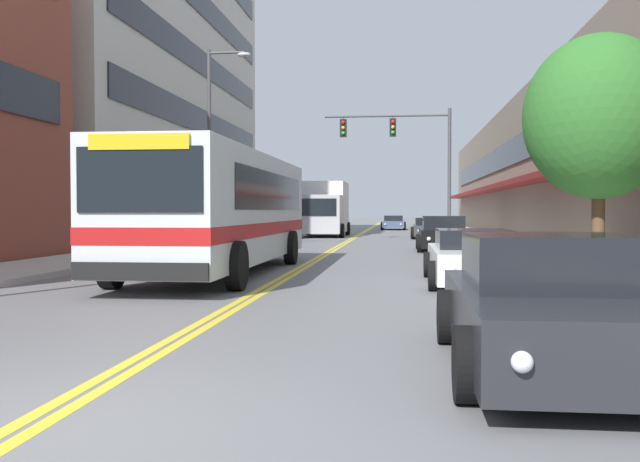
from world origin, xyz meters
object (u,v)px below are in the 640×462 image
object	(u,v)px
traffic_signal_mast	(407,147)
street_tree_right_mid	(599,117)
car_dark_grey_parked_right_end	(430,229)
street_lamp_left_far	(215,133)
fire_hydrant	(616,280)
car_silver_parked_left_near	(234,235)
car_charcoal_parked_right_foreground	(552,308)
box_truck	(325,209)
car_white_parked_right_far	(473,258)
car_champagne_parked_left_mid	(268,229)
car_black_parked_right_mid	(443,235)
city_bus	(222,207)
car_slate_blue_moving_lead	(393,223)

from	to	relation	value
traffic_signal_mast	street_tree_right_mid	xyz separation A→B (m)	(3.88, -21.52, -1.32)
street_tree_right_mid	car_dark_grey_parked_right_end	bearing A→B (deg)	95.73
street_lamp_left_far	car_dark_grey_parked_right_end	bearing A→B (deg)	51.35
traffic_signal_mast	fire_hydrant	distance (m)	26.69
car_silver_parked_left_near	street_tree_right_mid	world-z (taller)	street_tree_right_mid
traffic_signal_mast	street_lamp_left_far	xyz separation A→B (m)	(-8.11, -7.84, -0.01)
car_charcoal_parked_right_foreground	box_truck	size ratio (longest dim) A/B	0.66
car_white_parked_right_far	street_tree_right_mid	xyz separation A→B (m)	(2.58, -0.16, 3.01)
car_champagne_parked_left_mid	car_black_parked_right_mid	size ratio (longest dim) A/B	1.05
city_bus	car_black_parked_right_mid	bearing A→B (deg)	59.78
city_bus	box_truck	size ratio (longest dim) A/B	1.70
car_champagne_parked_left_mid	car_dark_grey_parked_right_end	size ratio (longest dim) A/B	1.05
fire_hydrant	car_white_parked_right_far	bearing A→B (deg)	108.61
car_black_parked_right_mid	traffic_signal_mast	bearing A→B (deg)	99.21
box_truck	fire_hydrant	xyz separation A→B (m)	(7.95, -33.03, -1.12)
city_bus	car_black_parked_right_mid	size ratio (longest dim) A/B	2.79
car_slate_blue_moving_lead	car_white_parked_right_far	bearing A→B (deg)	-87.08
car_charcoal_parked_right_foreground	car_black_parked_right_mid	world-z (taller)	car_black_parked_right_mid
traffic_signal_mast	car_silver_parked_left_near	bearing A→B (deg)	-135.59
car_champagne_parked_left_mid	car_dark_grey_parked_right_end	world-z (taller)	car_champagne_parked_left_mid
car_black_parked_right_mid	box_truck	xyz separation A→B (m)	(-6.42, 15.42, 1.06)
car_slate_blue_moving_lead	fire_hydrant	world-z (taller)	car_slate_blue_moving_lead
city_bus	car_silver_parked_left_near	bearing A→B (deg)	102.04
car_black_parked_right_mid	fire_hydrant	bearing A→B (deg)	-85.04
box_truck	street_tree_right_mid	world-z (taller)	street_tree_right_mid
street_tree_right_mid	car_charcoal_parked_right_foreground	bearing A→B (deg)	-107.62
car_white_parked_right_far	street_lamp_left_far	xyz separation A→B (m)	(-9.41, 13.52, 4.32)
city_bus	car_silver_parked_left_near	size ratio (longest dim) A/B	2.37
car_white_parked_right_far	box_truck	distance (m)	28.94
car_black_parked_right_mid	street_tree_right_mid	bearing A→B (deg)	-79.10
traffic_signal_mast	fire_hydrant	xyz separation A→B (m)	(2.92, -26.17, -4.32)
car_silver_parked_left_near	car_dark_grey_parked_right_end	xyz separation A→B (m)	(8.74, 11.22, 0.01)
car_silver_parked_left_near	fire_hydrant	world-z (taller)	car_silver_parked_left_near
box_truck	fire_hydrant	world-z (taller)	box_truck
car_champagne_parked_left_mid	car_dark_grey_parked_right_end	distance (m)	9.46
car_charcoal_parked_right_foreground	fire_hydrant	size ratio (longest dim) A/B	5.24
car_black_parked_right_mid	car_slate_blue_moving_lead	distance (m)	31.21
car_dark_grey_parked_right_end	car_charcoal_parked_right_foreground	bearing A→B (deg)	-90.14
car_charcoal_parked_right_foreground	car_slate_blue_moving_lead	world-z (taller)	car_charcoal_parked_right_foreground
car_charcoal_parked_right_foreground	street_tree_right_mid	world-z (taller)	street_tree_right_mid
car_charcoal_parked_right_foreground	fire_hydrant	bearing A→B (deg)	65.41
car_black_parked_right_mid	traffic_signal_mast	size ratio (longest dim) A/B	0.60
street_tree_right_mid	car_white_parked_right_far	bearing A→B (deg)	176.49
city_bus	street_lamp_left_far	size ratio (longest dim) A/B	1.38
car_dark_grey_parked_right_end	box_truck	bearing A→B (deg)	155.46
car_dark_grey_parked_right_end	car_slate_blue_moving_lead	bearing A→B (deg)	96.95
car_black_parked_right_mid	street_lamp_left_far	xyz separation A→B (m)	(-9.50, 0.72, 4.25)
city_bus	car_black_parked_right_mid	distance (m)	12.45
car_champagne_parked_left_mid	car_charcoal_parked_right_foreground	distance (m)	31.20
car_slate_blue_moving_lead	street_lamp_left_far	distance (m)	31.53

